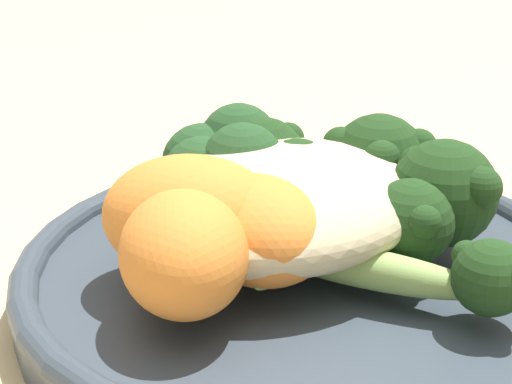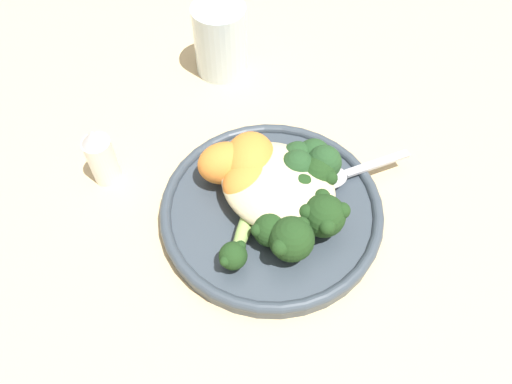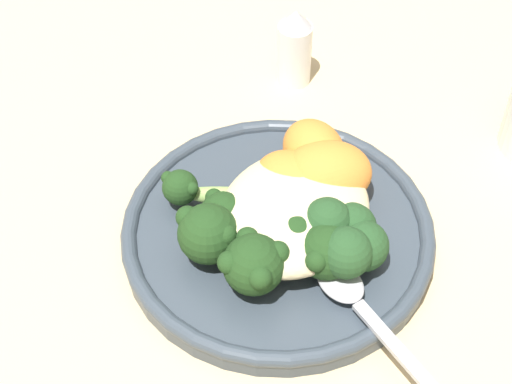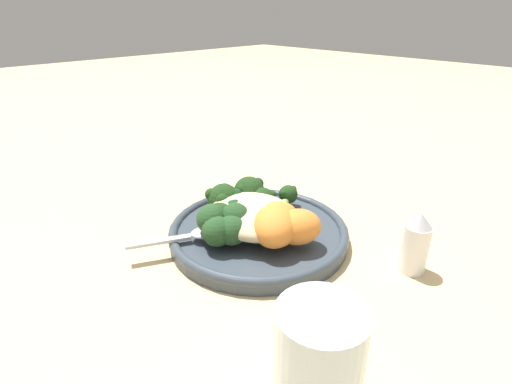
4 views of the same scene
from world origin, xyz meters
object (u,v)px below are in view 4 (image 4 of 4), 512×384
(quinoa_mound, at_px, (253,216))
(water_glass, at_px, (318,361))
(spoon, at_px, (196,234))
(sweet_potato_chunk_0, at_px, (276,219))
(kale_tuft, at_px, (224,223))
(plate, at_px, (258,232))
(sweet_potato_chunk_1, at_px, (275,226))
(salt_shaker, at_px, (416,243))
(broccoli_stalk_1, at_px, (264,202))
(broccoli_stalk_4, at_px, (242,215))
(broccoli_stalk_5, at_px, (226,219))
(broccoli_stalk_0, at_px, (283,202))
(broccoli_stalk_2, at_px, (253,197))
(broccoli_stalk_3, at_px, (229,201))
(sweet_potato_chunk_2, at_px, (298,227))

(quinoa_mound, bearing_deg, water_glass, -31.92)
(spoon, xyz_separation_m, water_glass, (0.23, -0.06, 0.02))
(quinoa_mound, xyz_separation_m, sweet_potato_chunk_0, (0.03, 0.01, 0.00))
(kale_tuft, bearing_deg, water_glass, -21.73)
(spoon, bearing_deg, plate, -176.43)
(water_glass, bearing_deg, sweet_potato_chunk_1, 142.77)
(kale_tuft, bearing_deg, salt_shaker, 37.33)
(broccoli_stalk_1, bearing_deg, broccoli_stalk_4, 128.91)
(broccoli_stalk_5, height_order, spoon, broccoli_stalk_5)
(sweet_potato_chunk_0, bearing_deg, broccoli_stalk_0, 123.59)
(broccoli_stalk_5, distance_m, spoon, 0.04)
(salt_shaker, bearing_deg, broccoli_stalk_2, -164.90)
(broccoli_stalk_5, bearing_deg, broccoli_stalk_0, -155.40)
(broccoli_stalk_0, distance_m, broccoli_stalk_3, 0.08)
(broccoli_stalk_0, bearing_deg, plate, 162.36)
(broccoli_stalk_0, relative_size, spoon, 0.90)
(quinoa_mound, xyz_separation_m, broccoli_stalk_4, (-0.01, -0.01, -0.00))
(broccoli_stalk_1, height_order, water_glass, water_glass)
(broccoli_stalk_3, distance_m, sweet_potato_chunk_2, 0.11)
(broccoli_stalk_4, height_order, sweet_potato_chunk_0, sweet_potato_chunk_0)
(broccoli_stalk_3, relative_size, broccoli_stalk_4, 1.58)
(sweet_potato_chunk_0, bearing_deg, plate, -174.54)
(sweet_potato_chunk_0, bearing_deg, sweet_potato_chunk_1, -48.93)
(sweet_potato_chunk_1, xyz_separation_m, water_glass, (0.16, -0.12, 0.00))
(broccoli_stalk_3, height_order, broccoli_stalk_4, broccoli_stalk_3)
(water_glass, bearing_deg, plate, 146.09)
(broccoli_stalk_1, bearing_deg, sweet_potato_chunk_0, -179.45)
(quinoa_mound, height_order, water_glass, water_glass)
(broccoli_stalk_0, xyz_separation_m, broccoli_stalk_3, (-0.04, -0.06, 0.01))
(quinoa_mound, distance_m, broccoli_stalk_2, 0.05)
(broccoli_stalk_3, bearing_deg, water_glass, 135.61)
(broccoli_stalk_4, height_order, sweet_potato_chunk_1, sweet_potato_chunk_1)
(sweet_potato_chunk_0, distance_m, spoon, 0.10)
(sweet_potato_chunk_2, height_order, water_glass, water_glass)
(sweet_potato_chunk_0, height_order, sweet_potato_chunk_1, sweet_potato_chunk_1)
(broccoli_stalk_3, bearing_deg, sweet_potato_chunk_2, 169.68)
(broccoli_stalk_5, bearing_deg, salt_shaker, 152.72)
(kale_tuft, bearing_deg, plate, 84.62)
(broccoli_stalk_3, bearing_deg, broccoli_stalk_0, -139.68)
(spoon, bearing_deg, broccoli_stalk_2, -150.94)
(broccoli_stalk_3, bearing_deg, spoon, 85.81)
(kale_tuft, bearing_deg, spoon, -140.33)
(broccoli_stalk_1, bearing_deg, spoon, 112.61)
(kale_tuft, bearing_deg, broccoli_stalk_2, 111.82)
(broccoli_stalk_1, distance_m, sweet_potato_chunk_2, 0.09)
(sweet_potato_chunk_0, height_order, sweet_potato_chunk_2, sweet_potato_chunk_2)
(plate, distance_m, broccoli_stalk_2, 0.05)
(sweet_potato_chunk_1, relative_size, spoon, 0.60)
(quinoa_mound, distance_m, broccoli_stalk_0, 0.07)
(broccoli_stalk_4, distance_m, sweet_potato_chunk_1, 0.06)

